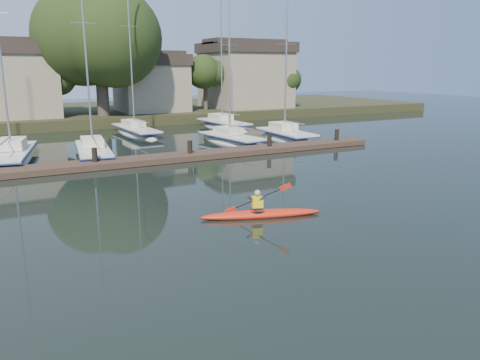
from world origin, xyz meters
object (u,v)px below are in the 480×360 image
sailboat_7 (223,130)px  kayak (261,212)px  dock (145,160)px  sailboat_2 (94,159)px  sailboat_4 (286,142)px  sailboat_6 (136,136)px  sailboat_3 (232,145)px  sailboat_1 (12,164)px

sailboat_7 → kayak: bearing=-117.2°
dock → sailboat_2: bearing=120.9°
sailboat_4 → sailboat_6: bearing=140.8°
dock → sailboat_4: 13.92m
sailboat_4 → kayak: bearing=-124.1°
sailboat_3 → sailboat_4: 4.87m
sailboat_1 → kayak: bearing=-53.7°
sailboat_6 → sailboat_7: bearing=-0.2°
dock → sailboat_3: (8.37, 4.68, -0.40)m
sailboat_7 → sailboat_1: bearing=-159.4°
sailboat_4 → sailboat_1: bearing=-179.0°
sailboat_1 → sailboat_6: (10.36, 8.54, 0.03)m
dock → sailboat_2: 4.62m
sailboat_1 → sailboat_3: 15.66m
sailboat_3 → sailboat_6: 10.00m
kayak → sailboat_6: 25.89m
sailboat_1 → sailboat_7: sailboat_1 is taller
sailboat_4 → sailboat_6: size_ratio=0.84×
sailboat_3 → kayak: bearing=-121.8°
sailboat_1 → dock: bearing=-21.6°
sailboat_4 → dock: bearing=-160.0°
sailboat_2 → sailboat_4: sailboat_2 is taller
sailboat_6 → sailboat_2: bearing=-123.7°
dock → sailboat_2: (-2.36, 3.95, -0.39)m
sailboat_3 → sailboat_2: bearing=175.4°
kayak → sailboat_7: size_ratio=0.34×
sailboat_4 → sailboat_3: bearing=177.7°
dock → kayak: bearing=-85.8°
dock → sailboat_3: size_ratio=2.63×
dock → sailboat_3: bearing=29.2°
sailboat_4 → sailboat_7: bearing=99.5°
sailboat_1 → sailboat_2: (4.93, -0.68, 0.03)m
dock → sailboat_7: (11.97, 13.63, -0.41)m
kayak → sailboat_3: size_ratio=0.37×
dock → sailboat_6: bearing=76.9°
kayak → sailboat_4: sailboat_4 is taller
sailboat_7 → sailboat_4: bearing=-86.8°
sailboat_2 → sailboat_4: (15.59, 0.38, -0.03)m
kayak → sailboat_2: 16.91m
sailboat_2 → sailboat_7: bearing=40.5°
sailboat_1 → sailboat_4: sailboat_1 is taller
sailboat_1 → sailboat_4: bearing=10.0°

